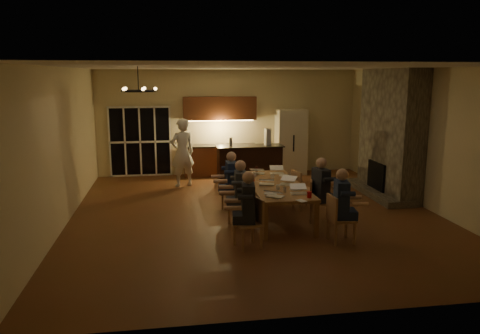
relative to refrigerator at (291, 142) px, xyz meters
name	(u,v)px	position (x,y,z in m)	size (l,w,h in m)	color
floor	(255,214)	(-1.90, -4.15, -1.00)	(9.00, 9.00, 0.00)	brown
back_wall	(228,122)	(-1.90, 0.37, 0.60)	(8.00, 0.04, 3.20)	beige
left_wall	(61,147)	(-5.92, -4.15, 0.60)	(0.04, 9.00, 3.20)	beige
right_wall	(428,139)	(2.12, -4.15, 0.60)	(0.04, 9.00, 3.20)	beige
ceiling	(256,66)	(-1.90, -4.15, 2.22)	(8.00, 9.00, 0.04)	white
french_doors	(140,142)	(-4.60, 0.32, 0.05)	(1.86, 0.08, 2.10)	black
fireplace	(391,133)	(1.80, -2.95, 0.60)	(0.58, 2.50, 3.20)	#726B5A
kitchenette	(220,136)	(-2.20, 0.05, 0.20)	(2.24, 0.68, 2.40)	maroon
refrigerator	(291,142)	(0.00, 0.00, 0.00)	(0.90, 0.68, 2.00)	beige
dining_table	(275,201)	(-1.52, -4.46, -0.62)	(1.10, 2.85, 0.75)	#A27640
bar_island	(249,164)	(-1.50, -1.11, -0.46)	(1.89, 0.68, 1.08)	black
chair_left_near	(248,223)	(-2.40, -6.10, -0.55)	(0.44, 0.44, 0.89)	tan
chair_left_mid	(240,205)	(-2.36, -4.92, -0.55)	(0.44, 0.44, 0.89)	tan
chair_left_far	(233,192)	(-2.35, -3.83, -0.55)	(0.44, 0.44, 0.89)	tan
chair_right_near	(342,219)	(-0.65, -6.11, -0.55)	(0.44, 0.44, 0.89)	tan
chair_right_mid	(320,201)	(-0.65, -4.88, -0.55)	(0.44, 0.44, 0.89)	tan
chair_right_far	(304,189)	(-0.70, -3.84, -0.55)	(0.44, 0.44, 0.89)	tan
person_left_near	(248,209)	(-2.38, -6.05, -0.31)	(0.60, 0.60, 1.38)	#21252B
person_right_near	(341,205)	(-0.66, -6.08, -0.31)	(0.60, 0.60, 1.38)	navy
person_left_mid	(240,194)	(-2.36, -4.97, -0.31)	(0.60, 0.60, 1.38)	#3E4249
person_right_mid	(321,190)	(-0.67, -4.93, -0.31)	(0.60, 0.60, 1.38)	#21252B
person_left_far	(231,182)	(-2.39, -3.90, -0.31)	(0.60, 0.60, 1.38)	navy
standing_person	(182,153)	(-3.39, -1.20, -0.06)	(0.69, 0.45, 1.88)	white
chandelier	(139,91)	(-4.28, -5.00, 1.75)	(0.65, 0.65, 0.03)	black
laptop_a	(275,191)	(-1.77, -5.51, -0.14)	(0.32, 0.28, 0.23)	silver
laptop_b	(299,188)	(-1.26, -5.36, -0.14)	(0.32, 0.28, 0.23)	silver
laptop_c	(267,179)	(-1.72, -4.48, -0.14)	(0.32, 0.28, 0.23)	silver
laptop_d	(287,180)	(-1.29, -4.59, -0.14)	(0.32, 0.28, 0.23)	silver
laptop_e	(258,169)	(-1.70, -3.38, -0.14)	(0.32, 0.28, 0.23)	silver
laptop_f	(277,169)	(-1.25, -3.44, -0.14)	(0.32, 0.28, 0.23)	silver
mug_front	(278,187)	(-1.59, -4.96, -0.20)	(0.08, 0.08, 0.10)	silver
mug_mid	(272,176)	(-1.46, -3.88, -0.20)	(0.08, 0.08, 0.10)	silver
mug_back	(255,174)	(-1.82, -3.65, -0.20)	(0.08, 0.08, 0.10)	silver
redcup_near	(309,195)	(-1.14, -5.68, -0.19)	(0.09, 0.09, 0.12)	red
redcup_mid	(252,178)	(-1.96, -4.12, -0.19)	(0.10, 0.10, 0.12)	red
can_silver	(285,190)	(-1.51, -5.23, -0.19)	(0.06, 0.06, 0.12)	#B2B2B7
can_cola	(257,169)	(-1.67, -3.08, -0.19)	(0.06, 0.06, 0.12)	#3F0F0C
can_right	(289,177)	(-1.13, -4.11, -0.19)	(0.07, 0.07, 0.12)	#B2B2B7
plate_near	(295,189)	(-1.23, -5.01, -0.24)	(0.24, 0.24, 0.02)	silver
plate_left	(270,193)	(-1.81, -5.29, -0.24)	(0.26, 0.26, 0.02)	silver
plate_far	(285,176)	(-1.13, -3.71, -0.24)	(0.26, 0.26, 0.02)	silver
notepad	(301,201)	(-1.36, -5.89, -0.24)	(0.14, 0.19, 0.01)	white
bar_bottle	(231,142)	(-2.03, -1.13, 0.20)	(0.09, 0.09, 0.24)	#99999E
bar_blender	(268,137)	(-0.97, -1.09, 0.32)	(0.15, 0.15, 0.47)	silver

